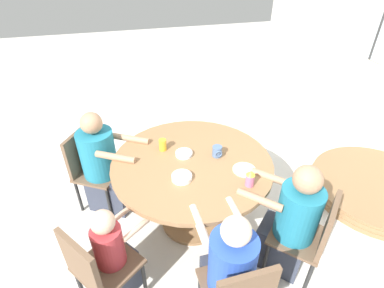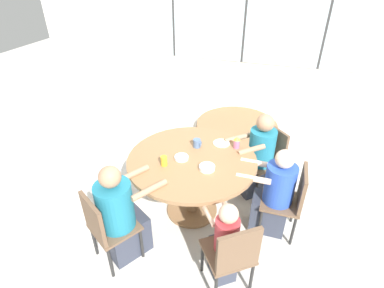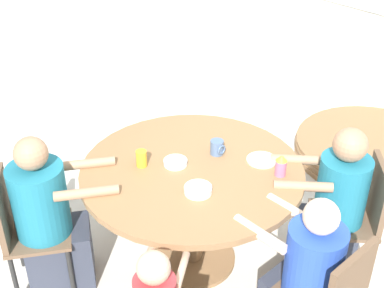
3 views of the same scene
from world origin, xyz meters
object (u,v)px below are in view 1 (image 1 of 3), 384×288
person_woman_green_shirt (290,225)px  coffee_mug (217,151)px  chair_for_woman_green_shirt (312,233)px  bowl_white_shallow (182,177)px  folded_table_stack (377,188)px  bowl_cereal (184,154)px  juice_glass (163,145)px  sippy_cup (250,178)px  chair_for_toddler (95,267)px  person_toddler (115,258)px  person_man_teal_shirt (104,168)px  person_man_blue_shirt (228,274)px  chair_for_man_teal_shirt (89,164)px

person_woman_green_shirt → coffee_mug: bearing=76.5°
chair_for_woman_green_shirt → bowl_white_shallow: 1.09m
person_woman_green_shirt → folded_table_stack: size_ratio=0.77×
bowl_white_shallow → bowl_cereal: 0.32m
juice_glass → bowl_cereal: 0.22m
coffee_mug → bowl_cereal: size_ratio=0.64×
sippy_cup → bowl_white_shallow: size_ratio=0.87×
chair_for_woman_green_shirt → coffee_mug: (-0.79, -0.51, 0.32)m
chair_for_toddler → person_toddler: size_ratio=0.92×
coffee_mug → bowl_white_shallow: (0.22, -0.37, -0.03)m
juice_glass → bowl_cereal: juice_glass is taller
person_toddler → juice_glass: bearing=109.6°
person_man_teal_shirt → bowl_cereal: 0.87m
person_toddler → bowl_cereal: size_ratio=6.11×
chair_for_woman_green_shirt → person_man_teal_shirt: (-1.24, -1.52, -0.01)m
chair_for_woman_green_shirt → person_man_blue_shirt: size_ratio=0.81×
chair_for_toddler → bowl_white_shallow: (-0.43, 0.72, 0.29)m
chair_for_man_teal_shirt → person_man_blue_shirt: size_ratio=0.81×
folded_table_stack → person_woman_green_shirt: bearing=-70.6°
chair_for_man_teal_shirt → folded_table_stack: (0.69, 3.02, -0.42)m
person_man_teal_shirt → sippy_cup: bearing=83.0°
chair_for_woman_green_shirt → person_toddler: (-0.23, -1.48, -0.07)m
chair_for_toddler → sippy_cup: sippy_cup is taller
chair_for_woman_green_shirt → person_woman_green_shirt: 0.17m
chair_for_toddler → chair_for_man_teal_shirt: bearing=146.2°
person_toddler → bowl_cereal: 1.01m
bowl_white_shallow → chair_for_toddler: bearing=-59.0°
person_woman_green_shirt → person_man_teal_shirt: person_man_teal_shirt is taller
chair_for_man_teal_shirt → person_woman_green_shirt: 1.96m
person_woman_green_shirt → chair_for_toddler: bearing=135.8°
chair_for_man_teal_shirt → juice_glass: juice_glass is taller
person_man_blue_shirt → person_woman_green_shirt: bearing=21.3°
bowl_cereal → juice_glass: bearing=-128.5°
bowl_white_shallow → sippy_cup: bearing=67.3°
sippy_cup → juice_glass: sippy_cup is taller
person_man_teal_shirt → person_toddler: bearing=33.2°
chair_for_woman_green_shirt → juice_glass: 1.43m
chair_for_woman_green_shirt → person_woman_green_shirt: (-0.12, -0.12, -0.01)m
person_man_blue_shirt → person_man_teal_shirt: person_man_teal_shirt is taller
chair_for_man_teal_shirt → bowl_cereal: chair_for_man_teal_shirt is taller
juice_glass → bowl_white_shallow: (0.44, 0.07, -0.03)m
juice_glass → person_woman_green_shirt: bearing=43.2°
chair_for_woman_green_shirt → sippy_cup: sippy_cup is taller
sippy_cup → bowl_white_shallow: 0.54m
sippy_cup → bowl_cereal: 0.66m
juice_glass → bowl_cereal: size_ratio=0.71×
chair_for_man_teal_shirt → chair_for_toddler: size_ratio=1.00×
person_man_blue_shirt → bowl_white_shallow: size_ratio=6.38×
bowl_white_shallow → person_woman_green_shirt: bearing=59.6°
chair_for_woman_green_shirt → person_man_blue_shirt: person_man_blue_shirt is taller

